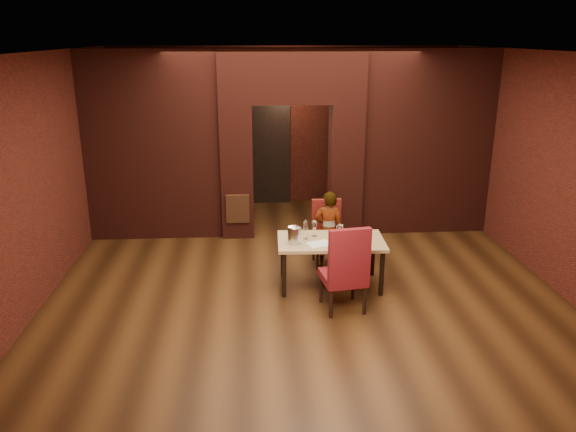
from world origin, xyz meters
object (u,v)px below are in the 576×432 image
(wine_bucket, at_px, (295,235))
(water_bottle, at_px, (306,229))
(chair_far, at_px, (328,234))
(potted_plant, at_px, (360,247))
(chair_near, at_px, (343,267))
(dining_table, at_px, (330,263))
(wine_glass_a, at_px, (314,229))
(wine_glass_b, at_px, (339,232))
(person_seated, at_px, (328,230))
(wine_glass_c, at_px, (341,232))

(wine_bucket, distance_m, water_bottle, 0.23)
(chair_far, distance_m, potted_plant, 0.62)
(chair_near, bearing_deg, dining_table, -93.68)
(dining_table, height_order, chair_near, chair_near)
(chair_near, relative_size, wine_bucket, 5.02)
(potted_plant, bearing_deg, wine_glass_a, -138.05)
(dining_table, bearing_deg, potted_plant, 58.11)
(dining_table, height_order, wine_glass_b, wine_glass_b)
(wine_glass_a, xyz_separation_m, wine_bucket, (-0.30, -0.26, 0.01))
(chair_near, relative_size, wine_glass_a, 5.30)
(person_seated, height_order, wine_glass_c, person_seated)
(chair_far, xyz_separation_m, wine_glass_a, (-0.28, -0.61, 0.30))
(wine_glass_a, distance_m, potted_plant, 1.25)
(dining_table, height_order, person_seated, person_seated)
(dining_table, distance_m, wine_bucket, 0.70)
(dining_table, distance_m, chair_far, 0.78)
(person_seated, bearing_deg, wine_glass_a, 67.64)
(wine_glass_b, bearing_deg, dining_table, -161.07)
(potted_plant, bearing_deg, wine_bucket, -138.46)
(wine_glass_c, bearing_deg, water_bottle, 171.37)
(person_seated, xyz_separation_m, potted_plant, (0.55, 0.23, -0.39))
(person_seated, relative_size, wine_glass_b, 6.43)
(wine_glass_c, xyz_separation_m, wine_bucket, (-0.65, -0.09, 0.01))
(person_seated, bearing_deg, wine_glass_c, 102.21)
(chair_far, relative_size, wine_glass_a, 4.53)
(chair_near, bearing_deg, person_seated, -98.51)
(wine_bucket, xyz_separation_m, potted_plant, (1.12, 0.99, -0.59))
(chair_near, relative_size, wine_glass_b, 6.25)
(dining_table, xyz_separation_m, chair_far, (0.07, 0.77, 0.15))
(chair_near, bearing_deg, wine_glass_b, -102.36)
(chair_far, bearing_deg, wine_glass_b, -89.34)
(chair_near, relative_size, person_seated, 0.97)
(chair_near, xyz_separation_m, person_seated, (-0.00, 1.37, 0.02))
(wine_glass_b, distance_m, wine_glass_c, 0.05)
(wine_glass_c, bearing_deg, chair_near, -95.62)
(wine_glass_c, xyz_separation_m, potted_plant, (0.47, 0.90, -0.58))
(wine_bucket, bearing_deg, dining_table, 10.46)
(person_seated, bearing_deg, wine_glass_b, 100.72)
(dining_table, relative_size, chair_near, 1.26)
(chair_far, bearing_deg, potted_plant, 11.28)
(chair_far, xyz_separation_m, potted_plant, (0.53, 0.13, -0.28))
(dining_table, distance_m, wine_glass_c, 0.47)
(person_seated, height_order, wine_glass_b, person_seated)
(chair_far, xyz_separation_m, chair_near, (-0.01, -1.47, 0.09))
(water_bottle, bearing_deg, chair_far, 59.07)
(wine_bucket, bearing_deg, water_bottle, 44.32)
(dining_table, relative_size, wine_bucket, 6.33)
(water_bottle, bearing_deg, wine_glass_c, -8.63)
(wine_glass_b, distance_m, water_bottle, 0.46)
(chair_near, distance_m, wine_glass_b, 0.77)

